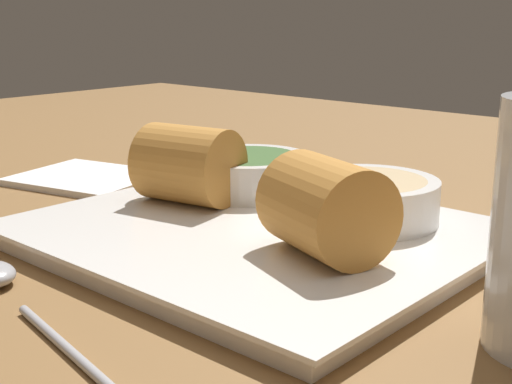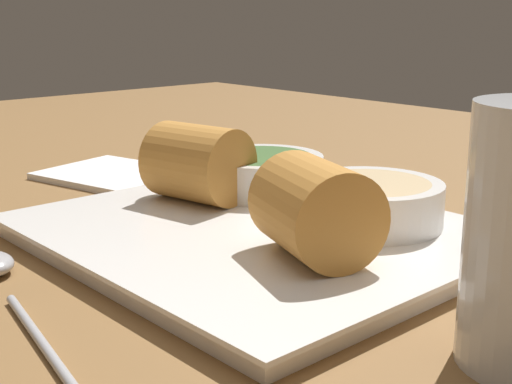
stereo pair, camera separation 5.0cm
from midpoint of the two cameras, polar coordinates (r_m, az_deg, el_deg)
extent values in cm
cube|color=olive|center=(47.40, -3.52, -6.30)|extent=(180.00, 140.00, 2.00)
cube|color=white|center=(48.67, -2.95, -3.74)|extent=(28.28, 24.38, 1.20)
cube|color=white|center=(48.44, -2.96, -2.89)|extent=(29.41, 25.36, 0.30)
cylinder|color=#C68438|center=(53.88, -8.08, 2.15)|extent=(7.85, 7.03, 5.85)
sphere|color=beige|center=(55.50, -10.14, 2.43)|extent=(3.80, 3.80, 3.80)
cylinder|color=#C68438|center=(41.52, 1.97, -1.43)|extent=(8.47, 7.86, 5.85)
sphere|color=beige|center=(43.68, 0.29, -0.61)|extent=(3.80, 3.80, 3.80)
cylinder|color=white|center=(49.33, 6.00, -0.67)|extent=(9.90, 9.90, 2.95)
cylinder|color=#DBBC89|center=(49.03, 6.04, 0.70)|extent=(8.12, 8.12, 0.53)
cylinder|color=white|center=(57.02, -3.09, 1.47)|extent=(9.90, 9.90, 2.95)
cylinder|color=#477038|center=(56.76, -3.11, 2.66)|extent=(8.12, 8.12, 0.53)
cylinder|color=#B2B2B7|center=(35.90, -18.73, -12.02)|extent=(11.75, 2.65, 0.50)
cube|color=white|center=(69.39, -15.38, 1.05)|extent=(14.50, 13.13, 0.60)
camera|label=1|loc=(0.03, -93.00, -0.78)|focal=50.00mm
camera|label=2|loc=(0.03, 87.00, 0.78)|focal=50.00mm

